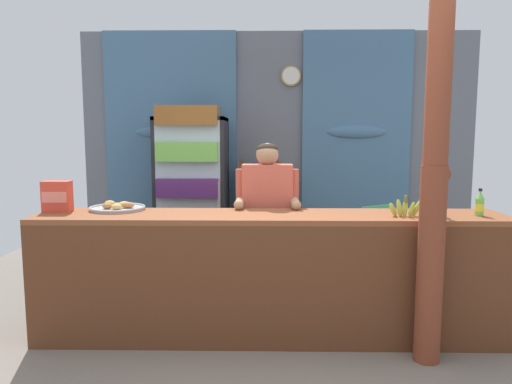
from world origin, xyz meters
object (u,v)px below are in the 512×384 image
(bottle_shelf_rack, at_px, (260,213))
(banana_bunch, at_px, (405,208))
(plastic_lawn_chair, at_px, (367,239))
(soda_bottle_orange_soda, at_px, (431,196))
(snack_box_crackers, at_px, (57,196))
(pastry_tray, at_px, (117,207))
(drink_fridge, at_px, (192,183))
(soda_bottle_lime_soda, at_px, (480,204))
(stall_counter, at_px, (270,265))
(timber_post, at_px, (435,174))
(shopkeeper, at_px, (267,207))

(bottle_shelf_rack, height_order, banana_bunch, bottle_shelf_rack)
(plastic_lawn_chair, bearing_deg, soda_bottle_orange_soda, -81.20)
(snack_box_crackers, height_order, pastry_tray, snack_box_crackers)
(soda_bottle_orange_soda, height_order, banana_bunch, soda_bottle_orange_soda)
(drink_fridge, bearing_deg, soda_bottle_lime_soda, -35.24)
(stall_counter, height_order, banana_bunch, banana_bunch)
(soda_bottle_orange_soda, height_order, pastry_tray, soda_bottle_orange_soda)
(drink_fridge, bearing_deg, stall_counter, -64.23)
(soda_bottle_lime_soda, bearing_deg, stall_counter, -177.74)
(timber_post, height_order, pastry_tray, timber_post)
(timber_post, relative_size, soda_bottle_lime_soda, 13.31)
(snack_box_crackers, bearing_deg, soda_bottle_orange_soda, -1.88)
(stall_counter, relative_size, soda_bottle_lime_soda, 17.38)
(plastic_lawn_chair, xyz_separation_m, soda_bottle_lime_soda, (0.54, -1.29, 0.56))
(drink_fridge, relative_size, pastry_tray, 4.25)
(drink_fridge, bearing_deg, bottle_shelf_rack, 17.12)
(bottle_shelf_rack, distance_m, soda_bottle_lime_soda, 2.56)
(shopkeeper, bearing_deg, bottle_shelf_rack, 93.10)
(stall_counter, distance_m, banana_bunch, 1.08)
(timber_post, bearing_deg, plastic_lawn_chair, 92.46)
(drink_fridge, distance_m, plastic_lawn_chair, 1.98)
(bottle_shelf_rack, bearing_deg, soda_bottle_orange_soda, -55.28)
(stall_counter, xyz_separation_m, snack_box_crackers, (-1.66, 0.20, 0.49))
(timber_post, xyz_separation_m, soda_bottle_lime_soda, (0.47, 0.34, -0.25))
(shopkeeper, relative_size, soda_bottle_orange_soda, 4.40)
(drink_fridge, distance_m, soda_bottle_lime_soda, 2.93)
(pastry_tray, bearing_deg, soda_bottle_orange_soda, -4.39)
(stall_counter, height_order, plastic_lawn_chair, stall_counter)
(plastic_lawn_chair, xyz_separation_m, soda_bottle_orange_soda, (0.19, -1.24, 0.61))
(timber_post, distance_m, soda_bottle_lime_soda, 0.63)
(stall_counter, relative_size, pastry_tray, 8.12)
(soda_bottle_orange_soda, height_order, snack_box_crackers, soda_bottle_orange_soda)
(bottle_shelf_rack, relative_size, soda_bottle_orange_soda, 3.74)
(stall_counter, relative_size, banana_bunch, 13.49)
(plastic_lawn_chair, distance_m, snack_box_crackers, 2.97)
(shopkeeper, bearing_deg, soda_bottle_lime_soda, -18.16)
(drink_fridge, xyz_separation_m, plastic_lawn_chair, (1.86, -0.41, -0.53))
(drink_fridge, bearing_deg, shopkeeper, -54.97)
(stall_counter, relative_size, shopkeeper, 2.38)
(pastry_tray, bearing_deg, banana_bunch, -6.74)
(soda_bottle_lime_soda, bearing_deg, soda_bottle_orange_soda, 173.05)
(soda_bottle_lime_soda, bearing_deg, snack_box_crackers, 177.57)
(shopkeeper, relative_size, snack_box_crackers, 6.20)
(drink_fridge, relative_size, soda_bottle_lime_soda, 9.11)
(banana_bunch, bearing_deg, soda_bottle_lime_soda, 3.46)
(soda_bottle_orange_soda, distance_m, banana_bunch, 0.24)
(timber_post, bearing_deg, pastry_tray, 166.17)
(timber_post, relative_size, bottle_shelf_rack, 2.14)
(shopkeeper, distance_m, banana_bunch, 1.15)
(soda_bottle_orange_soda, xyz_separation_m, pastry_tray, (-2.43, 0.19, -0.12))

